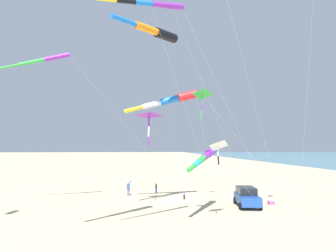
{
  "coord_description": "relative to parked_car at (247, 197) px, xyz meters",
  "views": [
    {
      "loc": [
        -3.41,
        -33.57,
        5.8
      ],
      "look_at": [
        -1.17,
        -9.82,
        7.5
      ],
      "focal_mm": 31.45,
      "sensor_mm": 36.0,
      "label": 1
    }
  ],
  "objects": [
    {
      "name": "kite_windsock_rainbow_low_near",
      "position": [
        -19.66,
        0.32,
        13.19
      ],
      "size": [
        18.68,
        6.34,
        15.06
      ],
      "color": "purple",
      "rests_on": "ground_plane"
    },
    {
      "name": "kite_windsock_blue_topmost",
      "position": [
        -9.91,
        -11.26,
        13.38
      ],
      "size": [
        16.62,
        14.24,
        15.1
      ],
      "color": "purple",
      "rests_on": "ground_plane"
    },
    {
      "name": "cooler_box",
      "position": [
        2.82,
        0.78,
        -0.74
      ],
      "size": [
        0.62,
        0.42,
        0.42
      ],
      "color": "#EF4C93",
      "rests_on": "ground_plane"
    },
    {
      "name": "person_child_grey_jacket",
      "position": [
        -8.36,
        9.56,
        -0.28
      ],
      "size": [
        0.44,
        0.44,
        1.24
      ],
      "color": "#335199",
      "rests_on": "ground_plane"
    },
    {
      "name": "person_child_green_jacket",
      "position": [
        -5.51,
        4.45,
        -0.32
      ],
      "size": [
        0.41,
        0.4,
        1.15
      ],
      "color": "#232328",
      "rests_on": "ground_plane"
    },
    {
      "name": "ground_plane",
      "position": [
        -7.01,
        5.28,
        -0.95
      ],
      "size": [
        600.0,
        600.0,
        0.0
      ],
      "primitive_type": "plane",
      "color": "#C6B58C"
    },
    {
      "name": "kite_delta_purple_drifting",
      "position": [
        -5.6,
        -5.96,
        8.89
      ],
      "size": [
        11.66,
        8.71,
        10.26
      ],
      "color": "green",
      "rests_on": "ground_plane"
    },
    {
      "name": "kite_delta_white_trailing",
      "position": [
        -4.27,
        -5.38,
        4.92
      ],
      "size": [
        10.39,
        9.92,
        6.36
      ],
      "color": "white",
      "rests_on": "ground_plane"
    },
    {
      "name": "person_adult_flyer",
      "position": [
        -11.78,
        7.4,
        0.04
      ],
      "size": [
        0.65,
        0.65,
        1.83
      ],
      "color": "#8E6B9E",
      "rests_on": "ground_plane"
    },
    {
      "name": "kite_windsock_striped_overhead",
      "position": [
        -9.14,
        -3.43,
        14.83
      ],
      "size": [
        6.23,
        13.86,
        16.3
      ],
      "color": "black",
      "rests_on": "ground_plane"
    },
    {
      "name": "parked_car",
      "position": [
        0.0,
        0.0,
        0.0
      ],
      "size": [
        2.56,
        4.52,
        1.85
      ],
      "color": "#1E479E",
      "rests_on": "ground_plane"
    },
    {
      "name": "kite_windsock_long_streamer_right",
      "position": [
        -7.23,
        2.06,
        9.78
      ],
      "size": [
        9.91,
        0.92,
        11.85
      ],
      "color": "red",
      "rests_on": "ground_plane"
    },
    {
      "name": "kite_delta_teal_far_right",
      "position": [
        -9.57,
        0.45,
        7.93
      ],
      "size": [
        5.88,
        4.16,
        9.31
      ],
      "color": "purple",
      "rests_on": "ground_plane"
    },
    {
      "name": "kite_windsock_red_high_left",
      "position": [
        -4.57,
        -2.91,
        4.16
      ],
      "size": [
        8.01,
        6.11,
        6.06
      ],
      "color": "blue",
      "rests_on": "ground_plane"
    }
  ]
}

